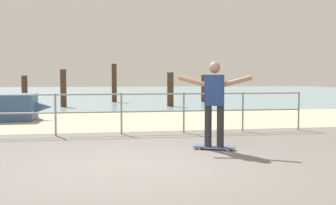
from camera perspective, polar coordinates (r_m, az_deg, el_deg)
The scene contains 11 objects.
ground_plane at distance 5.44m, azimuth -2.47°, elevation -11.53°, with size 24.00×10.00×0.04m, color #605B56.
beach_strip at distance 13.30m, azimuth -6.98°, elevation -2.60°, with size 24.00×6.00×0.04m, color tan.
sea_surface at distance 41.24m, azimuth -9.02°, elevation 1.51°, with size 72.00×50.00×0.04m, color #75939E.
railing_fence at distance 9.84m, azimuth -11.43°, elevation -0.72°, with size 11.21×0.05×1.05m.
skateboard at distance 7.77m, azimuth 6.71°, elevation -6.47°, with size 0.81×0.52×0.08m.
skateboarder at distance 7.66m, azimuth 6.76°, elevation 0.54°, with size 1.35×0.69×1.65m.
groyne_post_0 at distance 24.74m, azimuth -20.13°, elevation 1.87°, with size 0.34×0.34×1.58m, color #422D1E.
groyne_post_1 at distance 19.97m, azimuth -14.97°, elevation 2.01°, with size 0.29×0.29×1.86m, color #422D1E.
groyne_post_2 at distance 23.49m, azimuth -7.82°, elevation 2.82°, with size 0.30×0.30×2.28m, color #422D1E.
groyne_post_3 at distance 19.59m, azimuth 0.34°, elevation 1.89°, with size 0.32×0.32×1.71m, color #422D1E.
groyne_post_4 at distance 23.47m, azimuth 5.17°, elevation 2.05°, with size 0.27×0.27×1.63m, color #422D1E.
Camera 1 is at (-0.68, -6.21, 1.41)m, focal length 41.93 mm.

